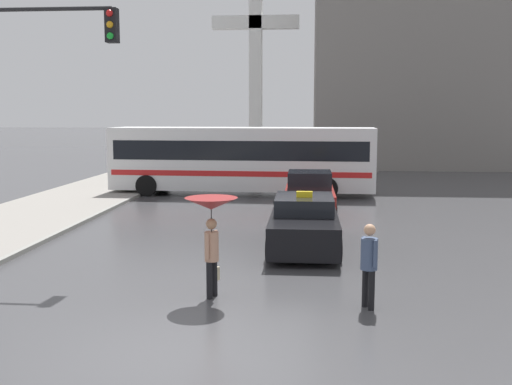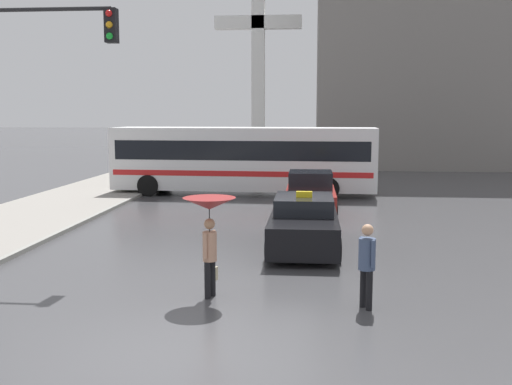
{
  "view_description": "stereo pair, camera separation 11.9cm",
  "coord_description": "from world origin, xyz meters",
  "px_view_note": "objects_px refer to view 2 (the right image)",
  "views": [
    {
      "loc": [
        2.07,
        -8.63,
        3.68
      ],
      "look_at": [
        0.6,
        8.57,
        1.4
      ],
      "focal_mm": 42.0,
      "sensor_mm": 36.0,
      "label": 1
    },
    {
      "loc": [
        2.19,
        -8.62,
        3.68
      ],
      "look_at": [
        0.6,
        8.57,
        1.4
      ],
      "focal_mm": 42.0,
      "sensor_mm": 36.0,
      "label": 2
    }
  ],
  "objects_px": {
    "city_bus": "(244,157)",
    "pedestrian_with_umbrella": "(209,216)",
    "pedestrian_man": "(367,259)",
    "traffic_light": "(26,82)",
    "sedan_red": "(310,195)",
    "taxi": "(304,224)",
    "monument_cross": "(258,53)"
  },
  "relations": [
    {
      "from": "city_bus",
      "to": "sedan_red",
      "type": "bearing_deg",
      "value": -146.49
    },
    {
      "from": "taxi",
      "to": "pedestrian_with_umbrella",
      "type": "distance_m",
      "value": 5.1
    },
    {
      "from": "pedestrian_with_umbrella",
      "to": "monument_cross",
      "type": "bearing_deg",
      "value": 22.14
    },
    {
      "from": "taxi",
      "to": "traffic_light",
      "type": "xyz_separation_m",
      "value": [
        -6.76,
        -2.05,
        3.78
      ]
    },
    {
      "from": "traffic_light",
      "to": "pedestrian_with_umbrella",
      "type": "bearing_deg",
      "value": -27.89
    },
    {
      "from": "monument_cross",
      "to": "traffic_light",
      "type": "bearing_deg",
      "value": -96.01
    },
    {
      "from": "monument_cross",
      "to": "pedestrian_with_umbrella",
      "type": "bearing_deg",
      "value": -86.67
    },
    {
      "from": "sedan_red",
      "to": "city_bus",
      "type": "distance_m",
      "value": 5.98
    },
    {
      "from": "sedan_red",
      "to": "traffic_light",
      "type": "distance_m",
      "value": 11.15
    },
    {
      "from": "taxi",
      "to": "sedan_red",
      "type": "bearing_deg",
      "value": -91.62
    },
    {
      "from": "pedestrian_with_umbrella",
      "to": "pedestrian_man",
      "type": "distance_m",
      "value": 3.17
    },
    {
      "from": "sedan_red",
      "to": "pedestrian_man",
      "type": "height_order",
      "value": "pedestrian_man"
    },
    {
      "from": "taxi",
      "to": "traffic_light",
      "type": "distance_m",
      "value": 8.01
    },
    {
      "from": "sedan_red",
      "to": "city_bus",
      "type": "height_order",
      "value": "city_bus"
    },
    {
      "from": "traffic_light",
      "to": "monument_cross",
      "type": "height_order",
      "value": "monument_cross"
    },
    {
      "from": "pedestrian_with_umbrella",
      "to": "taxi",
      "type": "bearing_deg",
      "value": -2.52
    },
    {
      "from": "taxi",
      "to": "pedestrian_with_umbrella",
      "type": "relative_size",
      "value": 2.3
    },
    {
      "from": "taxi",
      "to": "pedestrian_man",
      "type": "height_order",
      "value": "pedestrian_man"
    },
    {
      "from": "taxi",
      "to": "monument_cross",
      "type": "height_order",
      "value": "monument_cross"
    },
    {
      "from": "city_bus",
      "to": "pedestrian_with_umbrella",
      "type": "relative_size",
      "value": 5.9
    },
    {
      "from": "traffic_light",
      "to": "monument_cross",
      "type": "relative_size",
      "value": 0.46
    },
    {
      "from": "monument_cross",
      "to": "sedan_red",
      "type": "bearing_deg",
      "value": -79.81
    },
    {
      "from": "city_bus",
      "to": "pedestrian_man",
      "type": "relative_size",
      "value": 7.36
    },
    {
      "from": "city_bus",
      "to": "monument_cross",
      "type": "relative_size",
      "value": 0.86
    },
    {
      "from": "traffic_light",
      "to": "taxi",
      "type": "bearing_deg",
      "value": 16.87
    },
    {
      "from": "taxi",
      "to": "city_bus",
      "type": "xyz_separation_m",
      "value": [
        -2.89,
        10.89,
        1.03
      ]
    },
    {
      "from": "pedestrian_with_umbrella",
      "to": "traffic_light",
      "type": "xyz_separation_m",
      "value": [
        -4.94,
        2.61,
        2.8
      ]
    },
    {
      "from": "pedestrian_with_umbrella",
      "to": "monument_cross",
      "type": "height_order",
      "value": "monument_cross"
    },
    {
      "from": "sedan_red",
      "to": "traffic_light",
      "type": "height_order",
      "value": "traffic_light"
    },
    {
      "from": "taxi",
      "to": "city_bus",
      "type": "distance_m",
      "value": 11.31
    },
    {
      "from": "taxi",
      "to": "sedan_red",
      "type": "distance_m",
      "value": 5.85
    },
    {
      "from": "taxi",
      "to": "city_bus",
      "type": "relative_size",
      "value": 0.39
    }
  ]
}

